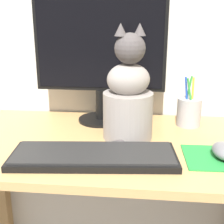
# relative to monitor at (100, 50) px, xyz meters

# --- Properties ---
(desk) EXTENTS (1.11, 0.58, 0.73)m
(desk) POSITION_rel_monitor_xyz_m (0.05, -0.19, -0.39)
(desk) COLOR tan
(desk) RESTS_ON ground_plane
(monitor) EXTENTS (0.48, 0.17, 0.48)m
(monitor) POSITION_rel_monitor_xyz_m (0.00, 0.00, 0.00)
(monitor) COLOR black
(monitor) RESTS_ON desk
(keyboard) EXTENTS (0.48, 0.21, 0.02)m
(keyboard) POSITION_rel_monitor_xyz_m (0.03, -0.33, -0.26)
(keyboard) COLOR black
(keyboard) RESTS_ON desk
(mousepad_right) EXTENTS (0.19, 0.17, 0.00)m
(mousepad_right) POSITION_rel_monitor_xyz_m (0.38, -0.29, -0.27)
(mousepad_right) COLOR #238438
(mousepad_right) RESTS_ON desk
(computer_mouse_right) EXTENTS (0.07, 0.10, 0.04)m
(computer_mouse_right) POSITION_rel_monitor_xyz_m (0.39, -0.29, -0.25)
(computer_mouse_right) COLOR slate
(computer_mouse_right) RESTS_ON mousepad_right
(cat) EXTENTS (0.21, 0.26, 0.37)m
(cat) POSITION_rel_monitor_xyz_m (0.11, -0.16, -0.13)
(cat) COLOR gray
(cat) RESTS_ON desk
(pen_cup) EXTENTS (0.09, 0.09, 0.18)m
(pen_cup) POSITION_rel_monitor_xyz_m (0.33, -0.01, -0.22)
(pen_cup) COLOR #99999E
(pen_cup) RESTS_ON desk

